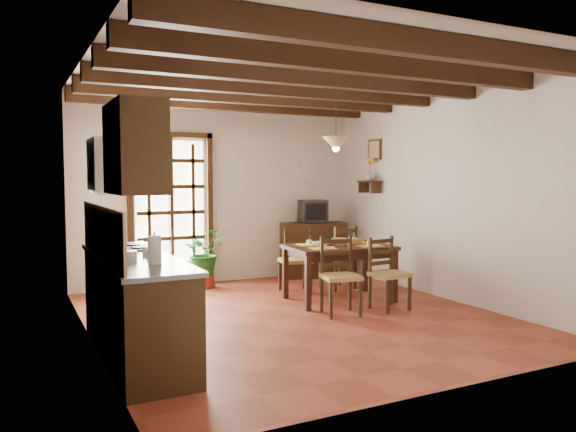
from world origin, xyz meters
TOP-DOWN VIEW (x-y plane):
  - ground_plane at (0.00, 0.00)m, footprint 5.00×5.00m
  - room_shell at (0.00, 0.00)m, footprint 4.52×5.02m
  - ceiling_beams at (0.00, 0.00)m, footprint 4.50×4.34m
  - french_door at (-0.80, 2.45)m, footprint 1.26×0.11m
  - kitchen_counter at (-1.96, -0.60)m, footprint 0.64×2.25m
  - upper_cabinet at (-2.08, -1.30)m, footprint 0.35×0.80m
  - range_hood at (-2.05, -0.05)m, footprint 0.38×0.60m
  - counter_items at (-1.95, -0.51)m, footprint 0.50×1.43m
  - dining_table at (0.92, 0.53)m, footprint 1.41×0.97m
  - chair_near_left at (0.53, -0.12)m, footprint 0.50×0.48m
  - chair_near_right at (1.19, -0.18)m, footprint 0.44×0.43m
  - chair_far_left at (0.64, 1.25)m, footprint 0.50×0.48m
  - chair_far_right at (1.32, 1.19)m, footprint 0.47×0.46m
  - table_setting at (0.92, 0.53)m, footprint 0.98×0.65m
  - table_bowl at (0.69, 0.60)m, footprint 0.24×0.24m
  - sideboard at (1.47, 2.23)m, footprint 1.12×0.69m
  - crt_tv at (1.47, 2.22)m, footprint 0.50×0.47m
  - fuse_box at (1.50, 2.48)m, footprint 0.25×0.03m
  - plant_pot at (-0.40, 2.16)m, footprint 0.32×0.32m
  - potted_plant at (-0.40, 2.16)m, footprint 2.01×1.88m
  - wall_shelf at (2.14, 1.60)m, footprint 0.20×0.42m
  - shelf_vase at (2.14, 1.60)m, footprint 0.15×0.15m
  - shelf_flowers at (2.14, 1.60)m, footprint 0.14×0.14m
  - framed_picture at (2.22, 1.60)m, footprint 0.03×0.32m
  - pendant_lamp at (0.92, 0.63)m, footprint 0.36×0.36m

SIDE VIEW (x-z plane):
  - ground_plane at x=0.00m, z-range 0.00..0.00m
  - plant_pot at x=-0.40m, z-range 0.01..0.21m
  - chair_near_right at x=1.19m, z-range -0.17..0.72m
  - chair_far_left at x=0.64m, z-range -0.17..0.74m
  - chair_near_left at x=0.53m, z-range -0.17..0.74m
  - chair_far_right at x=1.32m, z-range -0.17..0.75m
  - sideboard at x=1.47m, z-range 0.00..0.88m
  - kitchen_counter at x=-1.96m, z-range -0.22..1.16m
  - potted_plant at x=-0.40m, z-range -0.33..1.47m
  - dining_table at x=0.92m, z-range 0.27..1.00m
  - table_setting at x=0.92m, z-range 0.69..0.78m
  - table_bowl at x=0.69m, z-range 0.73..0.78m
  - counter_items at x=-1.95m, z-range 0.83..1.08m
  - crt_tv at x=1.47m, z-range 0.89..1.25m
  - french_door at x=-0.80m, z-range 0.02..2.34m
  - wall_shelf at x=2.14m, z-range 1.41..1.61m
  - shelf_vase at x=2.14m, z-range 1.57..1.73m
  - range_hood at x=-2.05m, z-range 1.46..2.00m
  - fuse_box at x=1.50m, z-range 1.59..1.91m
  - room_shell at x=0.00m, z-range 0.41..3.22m
  - upper_cabinet at x=-2.08m, z-range 1.50..2.20m
  - shelf_flowers at x=2.14m, z-range 1.68..2.04m
  - framed_picture at x=2.22m, z-range 1.89..2.21m
  - pendant_lamp at x=0.92m, z-range 1.66..2.50m
  - ceiling_beams at x=0.00m, z-range 2.59..2.79m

